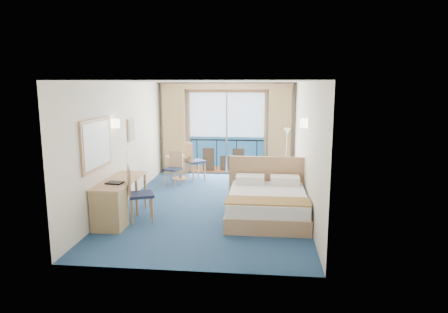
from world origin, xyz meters
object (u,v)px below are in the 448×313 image
(armchair, at_px, (275,174))
(round_table, at_px, (179,161))
(nightstand, at_px, (291,188))
(desk, at_px, (112,204))
(floor_lamp, at_px, (287,141))
(table_chair_b, at_px, (174,166))
(table_chair_a, at_px, (193,159))
(desk_chair, at_px, (136,190))
(bed, at_px, (267,203))

(armchair, bearing_deg, round_table, -57.16)
(nightstand, distance_m, desk, 4.04)
(floor_lamp, bearing_deg, round_table, -177.99)
(round_table, bearing_deg, nightstand, -30.81)
(round_table, bearing_deg, table_chair_b, -89.80)
(table_chair_b, bearing_deg, table_chair_a, 75.77)
(armchair, height_order, floor_lamp, floor_lamp)
(round_table, bearing_deg, table_chair_a, -2.32)
(desk, relative_size, round_table, 2.30)
(floor_lamp, distance_m, desk, 5.31)
(floor_lamp, height_order, table_chair_a, floor_lamp)
(armchair, xyz_separation_m, desk, (-3.12, -3.08, 0.06))
(desk_chair, bearing_deg, round_table, -23.17)
(desk_chair, relative_size, round_table, 1.47)
(bed, xyz_separation_m, table_chair_a, (-2.06, 3.04, 0.30))
(nightstand, bearing_deg, bed, -113.78)
(bed, distance_m, floor_lamp, 3.30)
(floor_lamp, xyz_separation_m, round_table, (-2.98, -0.10, -0.61))
(bed, height_order, armchair, bed)
(bed, relative_size, table_chair_b, 2.22)
(floor_lamp, relative_size, desk, 0.86)
(desk, xyz_separation_m, desk_chair, (0.36, 0.36, 0.17))
(desk_chair, bearing_deg, bed, -101.10)
(table_chair_a, bearing_deg, floor_lamp, -126.53)
(bed, bearing_deg, table_chair_b, 135.52)
(table_chair_b, bearing_deg, round_table, 107.05)
(nightstand, distance_m, desk_chair, 3.57)
(armchair, relative_size, floor_lamp, 0.57)
(bed, height_order, desk_chair, desk_chair)
(armchair, distance_m, desk, 4.38)
(table_chair_a, bearing_deg, desk_chair, 133.08)
(nightstand, xyz_separation_m, table_chair_b, (-3.00, 1.14, 0.22))
(bed, height_order, desk, bed)
(nightstand, relative_size, desk_chair, 0.54)
(desk, bearing_deg, armchair, 44.65)
(armchair, bearing_deg, desk_chair, 4.29)
(nightstand, xyz_separation_m, armchair, (-0.34, 0.98, 0.08))
(desk, height_order, round_table, desk)
(table_chair_a, bearing_deg, armchair, -148.35)
(floor_lamp, bearing_deg, nightstand, -89.36)
(nightstand, distance_m, table_chair_b, 3.22)
(armchair, relative_size, table_chair_a, 0.78)
(armchair, distance_m, table_chair_b, 2.67)
(desk, relative_size, table_chair_b, 1.86)
(bed, height_order, floor_lamp, floor_lamp)
(desk_chair, bearing_deg, desk, 113.52)
(nightstand, distance_m, table_chair_a, 3.18)
(desk, height_order, table_chair_a, table_chair_a)
(floor_lamp, xyz_separation_m, table_chair_b, (-2.98, -0.76, -0.59))
(nightstand, xyz_separation_m, floor_lamp, (-0.02, 1.90, 0.82))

